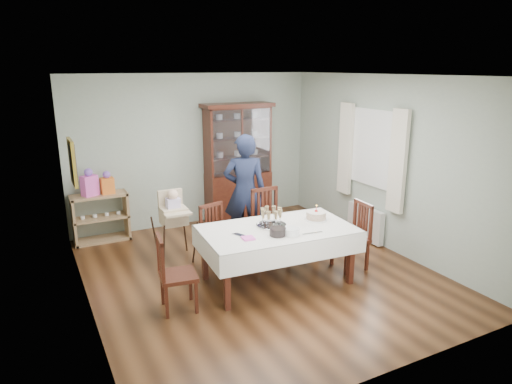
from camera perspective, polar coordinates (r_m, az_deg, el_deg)
floor at (r=6.54m, az=0.30°, el=-10.00°), size 5.00×5.00×0.00m
room_shell at (r=6.48m, az=-1.86°, el=5.60°), size 5.00×5.00×5.00m
dining_table at (r=6.14m, az=2.66°, el=-7.83°), size 2.08×1.29×0.76m
china_cabinet at (r=8.44m, az=-2.26°, el=3.90°), size 1.30×0.48×2.18m
sideboard at (r=7.96m, az=-18.84°, el=-3.05°), size 0.90×0.38×0.80m
picture_frame at (r=6.17m, az=-21.99°, el=3.47°), size 0.04×0.48×0.58m
window at (r=7.54m, az=14.44°, el=5.33°), size 0.04×1.02×1.22m
curtain_left at (r=7.07m, az=17.33°, el=3.64°), size 0.07×0.30×1.55m
curtain_right at (r=7.98m, az=11.13°, el=5.34°), size 0.07×0.30×1.55m
radiator at (r=7.80m, az=13.50°, el=-3.77°), size 0.10×0.80×0.55m
chair_far_left at (r=6.56m, az=-4.63°, el=-7.30°), size 0.51×0.51×0.93m
chair_far_right at (r=6.93m, az=1.81°, el=-5.70°), size 0.48×0.48×1.04m
chair_end_left at (r=5.60m, az=-9.84°, el=-11.70°), size 0.47×0.47×0.94m
chair_end_right at (r=6.72m, az=11.77°, el=-6.97°), size 0.46×0.46×0.96m
woman at (r=7.14m, az=-1.41°, el=0.03°), size 0.79×0.67×1.83m
high_chair at (r=6.88m, az=-10.15°, el=-5.08°), size 0.49×0.49×1.10m
champagne_tray at (r=6.06m, az=1.92°, el=-3.59°), size 0.40×0.40×0.24m
birthday_cake at (r=6.36m, az=7.52°, el=-2.97°), size 0.32×0.32×0.22m
plate_stack_dark at (r=5.74m, az=2.72°, el=-4.98°), size 0.22×0.22×0.10m
plate_stack_white at (r=5.77m, az=4.45°, el=-4.95°), size 0.26×0.26×0.09m
napkin_stack at (r=5.64m, az=-0.99°, el=-5.79°), size 0.16×0.16×0.02m
cutlery at (r=5.75m, az=-2.50°, el=-5.39°), size 0.15×0.17×0.01m
cake_knife at (r=5.86m, az=7.08°, el=-5.10°), size 0.28×0.06×0.01m
gift_bag_pink at (r=7.76m, az=-20.10°, el=0.99°), size 0.28×0.24×0.45m
gift_bag_orange at (r=7.80m, az=-18.10°, el=1.01°), size 0.22×0.16×0.38m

